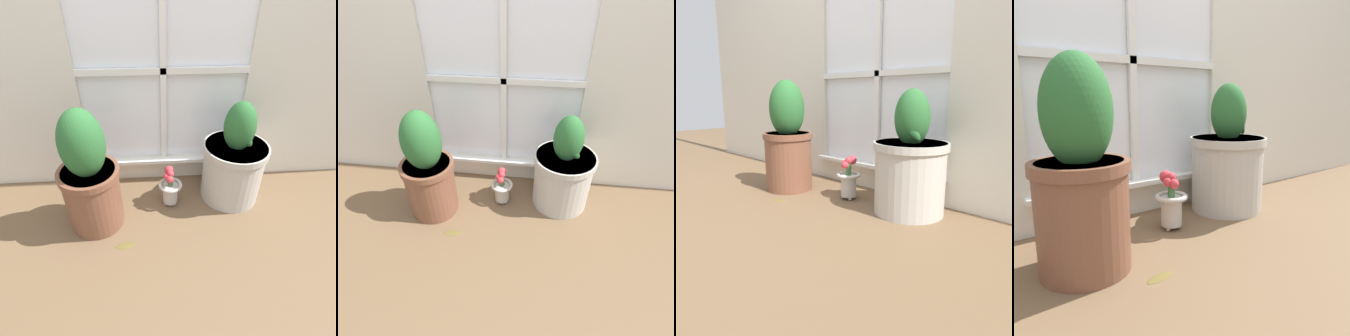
# 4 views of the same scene
# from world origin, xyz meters

# --- Properties ---
(ground_plane) EXTENTS (10.00, 10.00, 0.00)m
(ground_plane) POSITION_xyz_m (0.00, 0.00, 0.00)
(ground_plane) COLOR brown
(potted_plant_left) EXTENTS (0.33, 0.33, 0.73)m
(potted_plant_left) POSITION_xyz_m (-0.42, 0.23, 0.32)
(potted_plant_left) COLOR brown
(potted_plant_left) RESTS_ON ground_plane
(potted_plant_right) EXTENTS (0.40, 0.40, 0.66)m
(potted_plant_right) POSITION_xyz_m (0.42, 0.41, 0.26)
(potted_plant_right) COLOR #B7B2A8
(potted_plant_right) RESTS_ON ground_plane
(flower_vase) EXTENTS (0.15, 0.15, 0.27)m
(flower_vase) POSITION_xyz_m (0.02, 0.36, 0.13)
(flower_vase) COLOR #BCB7AD
(flower_vase) RESTS_ON ground_plane
(fallen_leaf) EXTENTS (0.12, 0.06, 0.01)m
(fallen_leaf) POSITION_xyz_m (-0.25, 0.03, 0.00)
(fallen_leaf) COLOR brown
(fallen_leaf) RESTS_ON ground_plane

